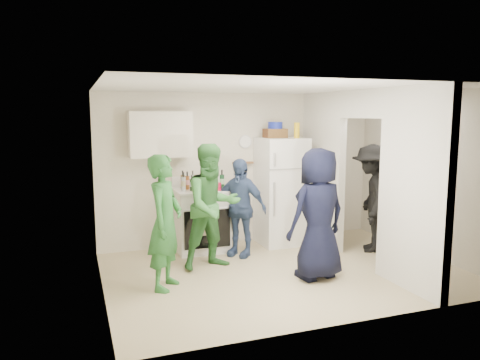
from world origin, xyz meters
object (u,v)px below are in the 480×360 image
Objects in this scene: stove at (202,220)px; person_green_center at (213,207)px; blue_bowl at (275,125)px; person_navy at (318,214)px; person_nook at (371,198)px; person_green_left at (165,222)px; wicker_basket at (275,133)px; yellow_cup_stack_top at (297,130)px; fridge at (281,191)px; person_denim at (239,207)px.

person_green_center is (-0.07, -0.86, 0.38)m from stove.
blue_bowl reaches higher than person_navy.
person_navy is 1.64m from person_nook.
person_green_center is (0.77, 0.56, 0.04)m from person_green_left.
person_green_left is (-2.11, -1.44, -1.01)m from wicker_basket.
person_navy is at bearing -106.47° from yellow_cup_stack_top.
person_green_left is at bearing -51.23° from person_nook.
wicker_basket reaches higher than fridge.
person_denim is at bearing -72.34° from person_nook.
person_navy is 1.02× the size of person_nook.
wicker_basket is 1.87m from person_green_center.
person_navy is (-0.48, -1.61, -1.03)m from yellow_cup_stack_top.
stove is at bearing -67.92° from person_navy.
person_green_center is (-1.34, -0.88, -1.10)m from blue_bowl.
yellow_cup_stack_top is 2.08m from person_green_center.
person_denim is (0.55, 0.41, -0.13)m from person_green_center.
fridge reaches higher than person_green_left.
fridge is 1.10m from blue_bowl.
blue_bowl is 1.94m from person_green_center.
stove is at bearing 178.74° from fridge.
person_green_left is at bearing -145.71° from wicker_basket.
person_green_center reaches higher than person_denim.
yellow_cup_stack_top is at bearing -30.27° from person_green_left.
person_navy reaches higher than person_green_left.
person_nook is (1.41, 0.84, -0.02)m from person_navy.
person_green_center is 1.17× the size of person_denim.
person_denim is at bearing -149.10° from wicker_basket.
person_green_left is at bearing -145.71° from blue_bowl.
fridge reaches higher than stove.
stove is 1.85m from wicker_basket.
blue_bowl reaches higher than yellow_cup_stack_top.
person_denim is at bearing -154.60° from fridge.
stove is at bearing -176.22° from person_denim.
blue_bowl is 2.79m from person_green_left.
person_navy is (1.18, -0.88, -0.01)m from person_green_center.
person_nook is (1.26, -0.92, -1.00)m from wicker_basket.
wicker_basket is at bearing 153.43° from fridge.
yellow_cup_stack_top is 0.15× the size of person_green_left.
person_nook is at bearing -39.52° from yellow_cup_stack_top.
blue_bowl is (1.27, 0.02, 1.48)m from stove.
stove is 0.71m from person_denim.
person_navy is (-0.26, -1.71, -0.02)m from fridge.
person_nook is (1.26, -0.92, -1.13)m from blue_bowl.
wicker_basket is (-0.10, 0.05, 0.96)m from fridge.
stove is 4.12× the size of blue_bowl.
person_green_center is at bearing -96.01° from person_denim.
person_green_center is at bearing -60.83° from person_nook.
person_green_center is 1.47m from person_navy.
yellow_cup_stack_top is (0.32, -0.15, -0.08)m from blue_bowl.
blue_bowl is (0.00, 0.00, 0.13)m from wicker_basket.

